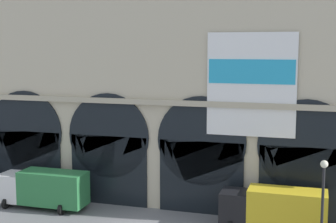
% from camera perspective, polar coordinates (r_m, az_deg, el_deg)
% --- Properties ---
extents(station_building, '(41.23, 6.33, 20.91)m').
position_cam_1_polar(station_building, '(42.01, -0.37, 3.44)').
color(station_building, beige).
rests_on(station_building, ground).
extents(box_truck_midwest, '(7.50, 2.91, 3.12)m').
position_cam_1_polar(box_truck_midwest, '(42.08, -14.23, -8.59)').
color(box_truck_midwest, white).
rests_on(box_truck_midwest, ground).
extents(box_truck_mideast, '(7.50, 2.91, 3.12)m').
position_cam_1_polar(box_truck_mideast, '(36.73, 12.23, -10.92)').
color(box_truck_mideast, black).
rests_on(box_truck_mideast, ground).
extents(street_lamp_quayside, '(0.44, 0.44, 6.90)m').
position_cam_1_polar(street_lamp_quayside, '(29.62, 17.50, -10.12)').
color(street_lamp_quayside, black).
rests_on(street_lamp_quayside, ground).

